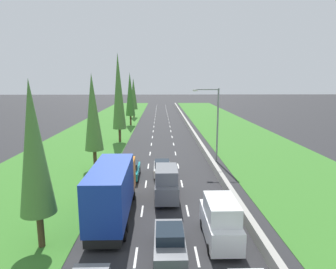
% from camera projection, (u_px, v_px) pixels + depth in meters
% --- Properties ---
extents(ground_plane, '(300.00, 300.00, 0.00)m').
position_uv_depth(ground_plane, '(162.00, 129.00, 60.95)').
color(ground_plane, '#28282B').
rests_on(ground_plane, ground).
extents(grass_verge_left, '(14.00, 140.00, 0.04)m').
position_uv_depth(grass_verge_left, '(101.00, 129.00, 60.62)').
color(grass_verge_left, '#387528').
rests_on(grass_verge_left, ground).
extents(grass_verge_right, '(14.00, 140.00, 0.04)m').
position_uv_depth(grass_verge_right, '(230.00, 128.00, 61.31)').
color(grass_verge_right, '#387528').
rests_on(grass_verge_right, ground).
extents(median_barrier, '(0.44, 120.00, 0.85)m').
position_uv_depth(median_barrier, '(189.00, 127.00, 61.01)').
color(median_barrier, '#9E9B93').
rests_on(median_barrier, ground).
extents(lane_markings, '(3.64, 116.00, 0.01)m').
position_uv_depth(lane_markings, '(162.00, 129.00, 60.94)').
color(lane_markings, white).
rests_on(lane_markings, ground).
extents(blue_box_truck_left_lane, '(2.46, 9.40, 4.18)m').
position_uv_depth(blue_box_truck_left_lane, '(113.00, 190.00, 21.00)').
color(blue_box_truck_left_lane, black).
rests_on(blue_box_truck_left_lane, ground).
extents(grey_sedan_centre_lane, '(1.82, 4.50, 1.64)m').
position_uv_depth(grey_sedan_centre_lane, '(170.00, 241.00, 16.87)').
color(grey_sedan_centre_lane, slate).
rests_on(grey_sedan_centre_lane, ground).
extents(white_van_right_lane, '(1.96, 4.90, 2.82)m').
position_uv_depth(white_van_right_lane, '(220.00, 220.00, 18.11)').
color(white_van_right_lane, white).
rests_on(white_van_right_lane, ground).
extents(grey_van_centre_lane, '(1.96, 4.90, 2.82)m').
position_uv_depth(grey_van_centre_lane, '(166.00, 183.00, 24.67)').
color(grey_van_centre_lane, slate).
rests_on(grey_van_centre_lane, ground).
extents(white_hatchback_centre_lane, '(1.74, 3.90, 1.72)m').
position_uv_depth(white_hatchback_centre_lane, '(162.00, 168.00, 30.84)').
color(white_hatchback_centre_lane, white).
rests_on(white_hatchback_centre_lane, ground).
extents(teal_sedan_left_lane, '(1.82, 4.50, 1.64)m').
position_uv_depth(teal_sedan_left_lane, '(130.00, 170.00, 30.24)').
color(teal_sedan_left_lane, teal).
rests_on(teal_sedan_left_lane, ground).
extents(poplar_tree_nearest, '(2.05, 2.05, 10.05)m').
position_uv_depth(poplar_tree_nearest, '(34.00, 149.00, 16.65)').
color(poplar_tree_nearest, '#4C3823').
rests_on(poplar_tree_nearest, ground).
extents(poplar_tree_second, '(2.07, 2.07, 10.74)m').
position_uv_depth(poplar_tree_second, '(93.00, 113.00, 32.29)').
color(poplar_tree_second, '#4C3823').
rests_on(poplar_tree_second, ground).
extents(poplar_tree_third, '(2.16, 2.16, 14.24)m').
position_uv_depth(poplar_tree_third, '(119.00, 92.00, 46.56)').
color(poplar_tree_third, '#4C3823').
rests_on(poplar_tree_third, ground).
extents(poplar_tree_fourth, '(2.09, 2.09, 11.64)m').
position_uv_depth(poplar_tree_fourth, '(130.00, 94.00, 64.55)').
color(poplar_tree_fourth, '#4C3823').
rests_on(poplar_tree_fourth, ground).
extents(poplar_tree_fifth, '(2.06, 2.06, 10.51)m').
position_uv_depth(poplar_tree_fifth, '(134.00, 94.00, 78.87)').
color(poplar_tree_fifth, '#4C3823').
rests_on(poplar_tree_fifth, ground).
extents(street_light_mast, '(3.20, 0.28, 9.00)m').
position_uv_depth(street_light_mast, '(215.00, 120.00, 35.46)').
color(street_light_mast, gray).
rests_on(street_light_mast, ground).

